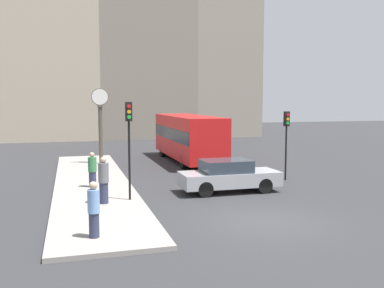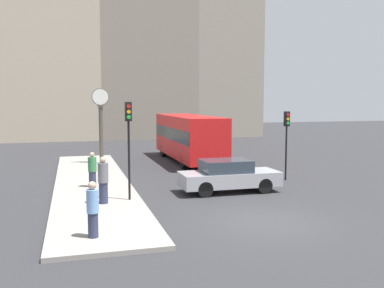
{
  "view_description": "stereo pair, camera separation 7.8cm",
  "coord_description": "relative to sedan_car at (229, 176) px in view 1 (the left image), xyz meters",
  "views": [
    {
      "loc": [
        -6.33,
        -13.04,
        4.11
      ],
      "look_at": [
        -0.63,
        6.81,
        2.0
      ],
      "focal_mm": 40.0,
      "sensor_mm": 36.0,
      "label": 1
    },
    {
      "loc": [
        -6.25,
        -13.06,
        4.11
      ],
      "look_at": [
        -0.63,
        6.81,
        2.0
      ],
      "focal_mm": 40.0,
      "sensor_mm": 36.0,
      "label": 2
    }
  ],
  "objects": [
    {
      "name": "street_clock",
      "position": [
        -4.96,
        9.55,
        1.97
      ],
      "size": [
        1.06,
        0.33,
        4.72
      ],
      "color": "#4C473D",
      "rests_on": "sidewalk_corner"
    },
    {
      "name": "traffic_light_far",
      "position": [
        3.88,
        1.92,
        1.81
      ],
      "size": [
        0.26,
        0.24,
        3.55
      ],
      "color": "black",
      "rests_on": "ground_plane"
    },
    {
      "name": "pedestrian_grey_jacket",
      "position": [
        -5.62,
        -1.25,
        0.31
      ],
      "size": [
        0.4,
        0.4,
        1.82
      ],
      "color": "#2D334C",
      "rests_on": "sidewalk_corner"
    },
    {
      "name": "ground_plane",
      "position": [
        -0.49,
        -4.73,
        -0.74
      ],
      "size": [
        120.0,
        120.0,
        0.0
      ],
      "primitive_type": "plane",
      "color": "#2D2D30"
    },
    {
      "name": "sedan_car",
      "position": [
        0.0,
        0.0,
        0.0
      ],
      "size": [
        4.47,
        1.71,
        1.47
      ],
      "color": "#9E9EA3",
      "rests_on": "ground_plane"
    },
    {
      "name": "traffic_light_near",
      "position": [
        -4.57,
        -0.9,
        2.2
      ],
      "size": [
        0.26,
        0.24,
        3.91
      ],
      "color": "black",
      "rests_on": "sidewalk_corner"
    },
    {
      "name": "pedestrian_green_hoodie",
      "position": [
        -5.87,
        2.11,
        0.2
      ],
      "size": [
        0.39,
        0.39,
        1.61
      ],
      "color": "#2D334C",
      "rests_on": "sidewalk_corner"
    },
    {
      "name": "sidewalk_corner",
      "position": [
        -5.83,
        3.41,
        -0.67
      ],
      "size": [
        3.51,
        20.28,
        0.14
      ],
      "primitive_type": "cube",
      "color": "gray",
      "rests_on": "ground_plane"
    },
    {
      "name": "bus_distant",
      "position": [
        0.83,
        9.87,
        1.01
      ],
      "size": [
        2.51,
        9.69,
        3.09
      ],
      "color": "red",
      "rests_on": "ground_plane"
    },
    {
      "name": "pedestrian_blue_stripe",
      "position": [
        -6.22,
        -5.37,
        0.23
      ],
      "size": [
        0.35,
        0.35,
        1.65
      ],
      "color": "#2D334C",
      "rests_on": "sidewalk_corner"
    },
    {
      "name": "building_row",
      "position": [
        -0.0,
        28.95,
        8.17
      ],
      "size": [
        29.3,
        5.0,
        19.36
      ],
      "color": "#B7A88E",
      "rests_on": "ground_plane"
    }
  ]
}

